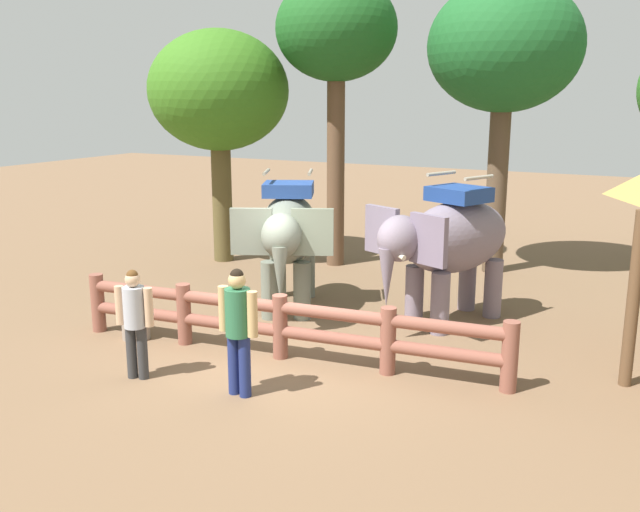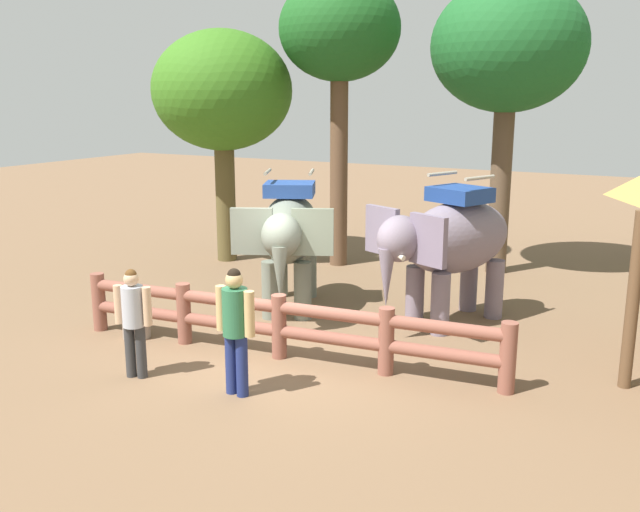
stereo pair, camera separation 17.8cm
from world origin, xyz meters
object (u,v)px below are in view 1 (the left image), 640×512
(tree_deep_back, at_px, (219,93))
(tree_far_left, at_px, (505,50))
(tourist_woman_in_black, at_px, (135,316))
(feed_bucket, at_px, (136,327))
(log_fence, at_px, (280,322))
(elephant_near_left, at_px, (288,234))
(tree_far_right, at_px, (336,35))
(elephant_center, at_px, (449,241))
(tourist_man_in_blue, at_px, (238,323))

(tree_deep_back, bearing_deg, tree_far_left, 17.25)
(tourist_woman_in_black, distance_m, feed_bucket, 1.97)
(log_fence, xyz_separation_m, elephant_near_left, (-1.15, 2.29, 0.93))
(tree_far_left, relative_size, feed_bucket, 13.97)
(log_fence, bearing_deg, feed_bucket, -172.42)
(tree_far_left, distance_m, tree_far_right, 3.85)
(log_fence, distance_m, elephant_near_left, 2.72)
(elephant_center, xyz_separation_m, tree_deep_back, (-6.60, 2.30, 2.63))
(log_fence, xyz_separation_m, tree_far_right, (-2.00, 6.13, 4.90))
(tree_far_left, xyz_separation_m, tree_deep_back, (-6.42, -1.99, -0.94))
(elephant_near_left, bearing_deg, elephant_center, 12.02)
(tourist_woman_in_black, relative_size, tourist_man_in_blue, 0.91)
(tourist_woman_in_black, distance_m, tourist_man_in_blue, 1.71)
(tourist_man_in_blue, xyz_separation_m, feed_bucket, (-2.92, 1.14, -0.87))
(tourist_man_in_blue, relative_size, tree_far_right, 0.27)
(feed_bucket, bearing_deg, log_fence, 7.58)
(tourist_woman_in_black, relative_size, tree_deep_back, 0.29)
(elephant_near_left, distance_m, tree_far_left, 6.73)
(elephant_near_left, distance_m, tree_deep_back, 5.35)
(tree_far_left, height_order, tree_deep_back, tree_far_left)
(tourist_woman_in_black, distance_m, tree_deep_back, 8.30)
(log_fence, height_order, tree_far_right, tree_far_right)
(tourist_man_in_blue, height_order, tree_deep_back, tree_deep_back)
(elephant_center, bearing_deg, feed_bucket, -144.23)
(elephant_near_left, relative_size, tree_deep_back, 0.57)
(elephant_near_left, relative_size, tourist_man_in_blue, 1.75)
(tree_far_left, bearing_deg, elephant_near_left, -119.80)
(tree_deep_back, xyz_separation_m, feed_bucket, (2.04, -5.59, -3.99))
(tourist_woman_in_black, bearing_deg, tree_deep_back, 115.24)
(tree_deep_back, distance_m, feed_bucket, 7.16)
(elephant_center, bearing_deg, elephant_near_left, -167.98)
(log_fence, xyz_separation_m, tourist_woman_in_black, (-1.48, -1.69, 0.36))
(tree_deep_back, bearing_deg, feed_bucket, -69.95)
(elephant_near_left, height_order, tree_deep_back, tree_deep_back)
(elephant_near_left, bearing_deg, tree_deep_back, 140.72)
(elephant_center, xyz_separation_m, tourist_woman_in_black, (-3.34, -4.62, -0.59))
(feed_bucket, bearing_deg, elephant_near_left, 59.56)
(tree_deep_back, height_order, feed_bucket, tree_deep_back)
(tree_far_right, bearing_deg, tree_far_left, 16.49)
(tree_far_left, bearing_deg, tourist_woman_in_black, -109.51)
(tree_far_left, relative_size, tree_far_right, 0.97)
(tree_far_right, bearing_deg, feed_bucket, -96.19)
(log_fence, xyz_separation_m, tree_deep_back, (-4.75, 5.23, 3.58))
(tree_far_left, distance_m, feed_bucket, 10.05)
(tourist_woman_in_black, xyz_separation_m, feed_bucket, (-1.22, 1.33, -0.77))
(tourist_woman_in_black, distance_m, tree_far_right, 9.06)
(elephant_near_left, distance_m, elephant_center, 3.07)
(elephant_center, distance_m, feed_bucket, 5.78)
(tourist_man_in_blue, bearing_deg, elephant_center, 69.64)
(tree_far_right, distance_m, feed_bucket, 8.42)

